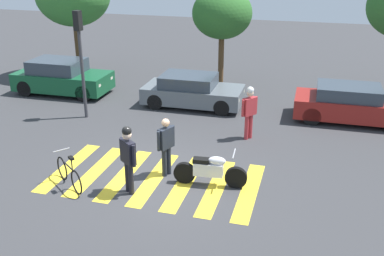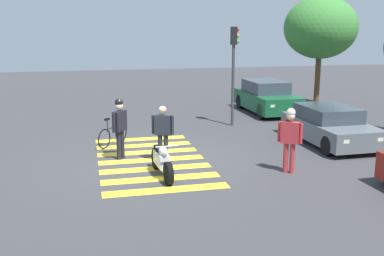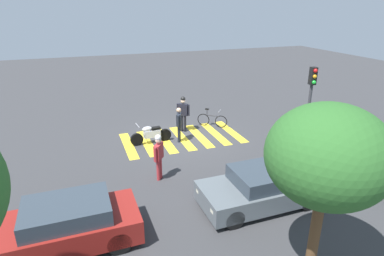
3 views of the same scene
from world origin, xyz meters
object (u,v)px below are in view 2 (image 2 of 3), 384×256
officer_by_motorcycle (163,130)px  car_green_compact (267,97)px  car_grey_coupe (329,126)px  officer_on_foot (120,124)px  police_motorcycle (162,160)px  traffic_light_pole (234,60)px  leaning_bicycle (113,135)px  pedestrian_bystander (290,135)px

officer_by_motorcycle → car_green_compact: officer_by_motorcycle is taller
car_green_compact → car_grey_coupe: bearing=-1.1°
officer_on_foot → officer_by_motorcycle: officer_on_foot is taller
car_green_compact → car_grey_coupe: (5.99, -0.11, -0.09)m
officer_on_foot → car_grey_coupe: (-0.30, 7.24, -0.49)m
officer_on_foot → car_green_compact: bearing=130.5°
police_motorcycle → traffic_light_pole: (-5.78, 3.92, 2.25)m
officer_on_foot → car_green_compact: 9.68m
police_motorcycle → car_grey_coupe: (-2.24, 6.28, 0.17)m
car_green_compact → leaning_bicycle: bearing=-58.6°
police_motorcycle → officer_by_motorcycle: 1.46m
traffic_light_pole → pedestrian_bystander: bearing=-3.8°
leaning_bicycle → car_green_compact: size_ratio=0.32×
police_motorcycle → traffic_light_pole: bearing=145.9°
pedestrian_bystander → car_green_compact: (-8.74, 2.89, -0.36)m
leaning_bicycle → officer_on_foot: size_ratio=0.71×
officer_by_motorcycle → car_grey_coupe: officer_by_motorcycle is taller
officer_on_foot → pedestrian_bystander: bearing=61.2°
car_green_compact → officer_on_foot: bearing=-49.5°
officer_by_motorcycle → traffic_light_pole: size_ratio=0.43×
officer_by_motorcycle → pedestrian_bystander: (1.83, 3.24, 0.09)m
officer_by_motorcycle → car_grey_coupe: size_ratio=0.43×
pedestrian_bystander → car_grey_coupe: 3.94m
officer_by_motorcycle → car_green_compact: bearing=138.4°
police_motorcycle → car_grey_coupe: 6.67m
pedestrian_bystander → traffic_light_pole: (-6.29, 0.42, 1.62)m
leaning_bicycle → traffic_light_pole: traffic_light_pole is taller
pedestrian_bystander → traffic_light_pole: size_ratio=0.46×
officer_on_foot → pedestrian_bystander: (2.45, 4.46, -0.04)m
officer_on_foot → car_green_compact: size_ratio=0.46×
car_green_compact → traffic_light_pole: 4.01m
police_motorcycle → officer_by_motorcycle: size_ratio=1.18×
police_motorcycle → leaning_bicycle: 3.81m
leaning_bicycle → car_grey_coupe: 7.51m
car_grey_coupe → pedestrian_bystander: bearing=-45.3°
pedestrian_bystander → car_green_compact: bearing=161.7°
leaning_bicycle → pedestrian_bystander: size_ratio=0.73×
car_grey_coupe → traffic_light_pole: size_ratio=1.00×
officer_by_motorcycle → car_grey_coupe: bearing=98.7°
police_motorcycle → traffic_light_pole: size_ratio=0.51×
pedestrian_bystander → car_green_compact: 9.21m
officer_on_foot → pedestrian_bystander: officer_on_foot is taller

